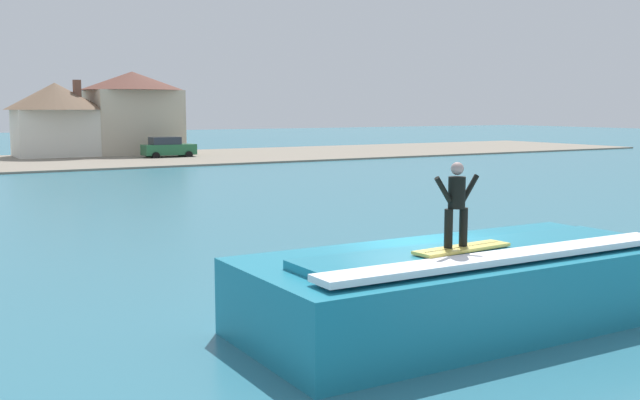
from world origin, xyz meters
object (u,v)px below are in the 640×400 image
Objects in this scene: car_far_shore at (168,148)px; house_small_cottage at (56,114)px; surfboard at (462,248)px; surfer at (457,200)px; house_gabled_white at (133,109)px; wave_crest at (463,287)px.

house_small_cottage is at bearing 144.50° from car_far_shore.
surfboard is at bearing -93.78° from house_small_cottage.
car_far_shore is at bearing 76.93° from surfer.
house_small_cottage is (-7.02, -0.81, -0.41)m from house_gabled_white.
surfboard is (-0.53, -0.55, 0.91)m from wave_crest.
house_gabled_white reaches higher than house_small_cottage.
wave_crest is 1.19m from surfboard.
house_gabled_white is at bearing 79.33° from surfer.
surfer is 0.36× the size of car_far_shore.
surfer is at bearing -100.67° from house_gabled_white.
surfboard is 52.72m from car_far_shore.
house_gabled_white is (-1.01, 6.54, 3.27)m from car_far_shore.
house_small_cottage is (3.24, 56.55, 3.02)m from wave_crest.
surfer is (-0.64, -0.48, 1.82)m from wave_crest.
surfboard is at bearing -30.15° from surfer.
wave_crest is 58.37m from house_gabled_white.
surfboard is 0.25× the size of house_small_cottage.
house_gabled_white reaches higher than wave_crest.
surfer is 58.89m from house_gabled_white.
house_gabled_white is (10.79, 57.91, 2.52)m from surfboard.
surfer reaches higher than surfboard.
wave_crest is 1.06× the size of house_small_cottage.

